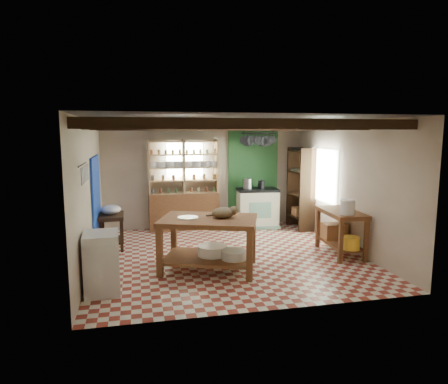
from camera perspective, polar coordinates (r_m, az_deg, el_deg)
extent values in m
cube|color=maroon|center=(7.85, 0.45, -9.08)|extent=(5.00, 5.00, 0.02)
cube|color=#4E4E54|center=(7.49, 0.48, 10.32)|extent=(5.00, 5.00, 0.02)
cube|color=#C2B39C|center=(10.00, -2.77, 2.38)|extent=(5.00, 0.04, 2.60)
cube|color=#C2B39C|center=(5.19, 6.71, -3.33)|extent=(5.00, 0.04, 2.60)
cube|color=#C2B39C|center=(7.42, -18.71, -0.18)|extent=(0.04, 5.00, 2.60)
cube|color=#C2B39C|center=(8.48, 17.16, 0.92)|extent=(0.04, 5.00, 2.60)
cube|color=#311E11|center=(7.49, 0.47, 9.40)|extent=(5.00, 3.80, 0.15)
cube|color=#173AAD|center=(8.33, -17.80, -0.63)|extent=(0.04, 1.40, 1.60)
cube|color=#225526|center=(10.26, 4.16, 2.24)|extent=(1.30, 0.04, 2.30)
cube|color=silver|center=(9.87, -5.64, 4.60)|extent=(0.90, 0.02, 0.80)
cube|color=silver|center=(9.33, 14.05, 2.32)|extent=(0.02, 1.30, 1.20)
cube|color=black|center=(6.17, -19.52, 2.61)|extent=(0.06, 0.90, 0.28)
cube|color=black|center=(9.80, 4.93, 7.39)|extent=(0.86, 0.12, 0.36)
cube|color=tan|center=(9.76, -5.76, 1.01)|extent=(1.70, 0.34, 2.20)
cube|color=#311E11|center=(10.02, 10.90, 0.52)|extent=(0.40, 0.86, 2.00)
cube|color=brown|center=(6.94, -2.20, -7.43)|extent=(1.88, 1.56, 0.91)
cube|color=white|center=(10.07, 4.74, -2.26)|extent=(1.05, 0.75, 0.98)
cube|color=#311E11|center=(8.51, -15.72, -5.45)|extent=(0.50, 0.72, 0.72)
cube|color=silver|center=(6.26, -17.06, -9.64)|extent=(0.53, 0.63, 0.90)
cube|color=brown|center=(8.14, 16.31, -5.56)|extent=(0.69, 1.25, 0.87)
ellipsoid|color=olive|center=(6.82, -0.08, -2.96)|extent=(0.45, 0.37, 0.18)
cylinder|color=#97979E|center=(6.85, -5.19, -3.65)|extent=(0.45, 0.45, 0.02)
cylinder|color=silver|center=(7.02, -1.72, -8.34)|extent=(0.64, 0.64, 0.17)
cylinder|color=silver|center=(6.83, 1.44, -8.91)|extent=(0.56, 0.56, 0.15)
cylinder|color=#97979E|center=(9.92, 3.38, 1.20)|extent=(0.24, 0.24, 0.25)
cylinder|color=black|center=(10.00, 5.34, 1.10)|extent=(0.18, 0.18, 0.21)
ellipsoid|color=silver|center=(8.41, -15.84, -2.43)|extent=(0.40, 0.40, 0.20)
cylinder|color=silver|center=(7.69, 17.23, -2.08)|extent=(0.29, 0.29, 0.27)
cube|color=#A76E43|center=(8.42, 15.45, -5.39)|extent=(0.47, 0.39, 0.31)
cylinder|color=yellow|center=(7.77, 17.67, -6.94)|extent=(0.34, 0.34, 0.23)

